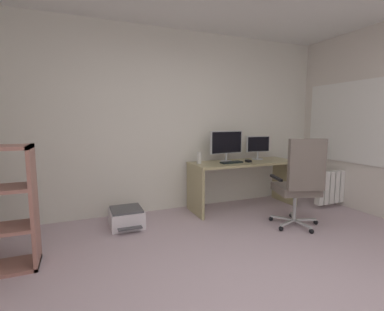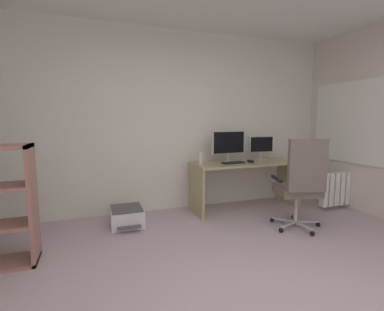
{
  "view_description": "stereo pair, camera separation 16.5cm",
  "coord_description": "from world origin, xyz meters",
  "px_view_note": "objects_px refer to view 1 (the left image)",
  "views": [
    {
      "loc": [
        -1.2,
        -1.52,
        1.36
      ],
      "look_at": [
        0.17,
        1.83,
        0.91
      ],
      "focal_mm": 26.12,
      "sensor_mm": 36.0,
      "label": 1
    },
    {
      "loc": [
        -1.05,
        -1.58,
        1.36
      ],
      "look_at": [
        0.17,
        1.83,
        0.91
      ],
      "focal_mm": 26.12,
      "sensor_mm": 36.0,
      "label": 2
    }
  ],
  "objects_px": {
    "monitor_secondary": "(258,145)",
    "printer": "(127,217)",
    "desk": "(243,173)",
    "monitor_main": "(226,143)",
    "computer_mouse": "(248,161)",
    "keyboard": "(232,162)",
    "radiator": "(337,186)",
    "desktop_speaker": "(199,158)",
    "office_chair": "(300,181)"
  },
  "relations": [
    {
      "from": "desk",
      "to": "radiator",
      "type": "height_order",
      "value": "desk"
    },
    {
      "from": "computer_mouse",
      "to": "office_chair",
      "type": "xyz_separation_m",
      "value": [
        0.14,
        -0.93,
        -0.14
      ]
    },
    {
      "from": "monitor_main",
      "to": "desktop_speaker",
      "type": "height_order",
      "value": "monitor_main"
    },
    {
      "from": "desktop_speaker",
      "to": "radiator",
      "type": "height_order",
      "value": "desktop_speaker"
    },
    {
      "from": "monitor_secondary",
      "to": "keyboard",
      "type": "relative_size",
      "value": 1.24
    },
    {
      "from": "computer_mouse",
      "to": "office_chair",
      "type": "distance_m",
      "value": 0.95
    },
    {
      "from": "office_chair",
      "to": "printer",
      "type": "bearing_deg",
      "value": 155.71
    },
    {
      "from": "desk",
      "to": "office_chair",
      "type": "xyz_separation_m",
      "value": [
        0.18,
        -1.01,
        0.06
      ]
    },
    {
      "from": "monitor_secondary",
      "to": "printer",
      "type": "height_order",
      "value": "monitor_secondary"
    },
    {
      "from": "monitor_secondary",
      "to": "office_chair",
      "type": "relative_size",
      "value": 0.36
    },
    {
      "from": "monitor_secondary",
      "to": "office_chair",
      "type": "height_order",
      "value": "office_chair"
    },
    {
      "from": "printer",
      "to": "desk",
      "type": "bearing_deg",
      "value": 3.45
    },
    {
      "from": "office_chair",
      "to": "monitor_secondary",
      "type": "bearing_deg",
      "value": 81.49
    },
    {
      "from": "computer_mouse",
      "to": "radiator",
      "type": "bearing_deg",
      "value": -15.13
    },
    {
      "from": "monitor_secondary",
      "to": "office_chair",
      "type": "bearing_deg",
      "value": -98.51
    },
    {
      "from": "monitor_main",
      "to": "computer_mouse",
      "type": "distance_m",
      "value": 0.43
    },
    {
      "from": "office_chair",
      "to": "radiator",
      "type": "bearing_deg",
      "value": 21.93
    },
    {
      "from": "keyboard",
      "to": "radiator",
      "type": "bearing_deg",
      "value": -18.56
    },
    {
      "from": "office_chair",
      "to": "radiator",
      "type": "distance_m",
      "value": 1.4
    },
    {
      "from": "keyboard",
      "to": "office_chair",
      "type": "height_order",
      "value": "office_chair"
    },
    {
      "from": "monitor_secondary",
      "to": "computer_mouse",
      "type": "height_order",
      "value": "monitor_secondary"
    },
    {
      "from": "monitor_secondary",
      "to": "keyboard",
      "type": "height_order",
      "value": "monitor_secondary"
    },
    {
      "from": "monitor_main",
      "to": "keyboard",
      "type": "bearing_deg",
      "value": -93.35
    },
    {
      "from": "monitor_secondary",
      "to": "keyboard",
      "type": "bearing_deg",
      "value": -162.64
    },
    {
      "from": "monitor_secondary",
      "to": "printer",
      "type": "relative_size",
      "value": 0.82
    },
    {
      "from": "desk",
      "to": "printer",
      "type": "distance_m",
      "value": 1.88
    },
    {
      "from": "computer_mouse",
      "to": "keyboard",
      "type": "bearing_deg",
      "value": 179.36
    },
    {
      "from": "desktop_speaker",
      "to": "printer",
      "type": "distance_m",
      "value": 1.32
    },
    {
      "from": "monitor_secondary",
      "to": "monitor_main",
      "type": "bearing_deg",
      "value": -179.99
    },
    {
      "from": "monitor_secondary",
      "to": "radiator",
      "type": "distance_m",
      "value": 1.42
    },
    {
      "from": "desktop_speaker",
      "to": "office_chair",
      "type": "relative_size",
      "value": 0.15
    },
    {
      "from": "radiator",
      "to": "monitor_secondary",
      "type": "bearing_deg",
      "value": 150.67
    },
    {
      "from": "desk",
      "to": "keyboard",
      "type": "relative_size",
      "value": 4.88
    },
    {
      "from": "monitor_secondary",
      "to": "radiator",
      "type": "bearing_deg",
      "value": -29.33
    },
    {
      "from": "keyboard",
      "to": "monitor_secondary",
      "type": "bearing_deg",
      "value": 13.12
    },
    {
      "from": "keyboard",
      "to": "office_chair",
      "type": "xyz_separation_m",
      "value": [
        0.43,
        -0.94,
        -0.13
      ]
    },
    {
      "from": "monitor_main",
      "to": "desktop_speaker",
      "type": "distance_m",
      "value": 0.52
    },
    {
      "from": "desk",
      "to": "desktop_speaker",
      "type": "height_order",
      "value": "desktop_speaker"
    },
    {
      "from": "computer_mouse",
      "to": "monitor_secondary",
      "type": "bearing_deg",
      "value": 34.22
    },
    {
      "from": "computer_mouse",
      "to": "radiator",
      "type": "distance_m",
      "value": 1.53
    },
    {
      "from": "computer_mouse",
      "to": "radiator",
      "type": "relative_size",
      "value": 0.12
    },
    {
      "from": "radiator",
      "to": "monitor_main",
      "type": "bearing_deg",
      "value": 159.84
    },
    {
      "from": "desk",
      "to": "monitor_main",
      "type": "height_order",
      "value": "monitor_main"
    },
    {
      "from": "desktop_speaker",
      "to": "radiator",
      "type": "xyz_separation_m",
      "value": [
        2.16,
        -0.57,
        -0.5
      ]
    },
    {
      "from": "keyboard",
      "to": "computer_mouse",
      "type": "height_order",
      "value": "computer_mouse"
    },
    {
      "from": "monitor_main",
      "to": "radiator",
      "type": "bearing_deg",
      "value": -20.16
    },
    {
      "from": "desk",
      "to": "printer",
      "type": "relative_size",
      "value": 3.23
    },
    {
      "from": "keyboard",
      "to": "desktop_speaker",
      "type": "bearing_deg",
      "value": 159.29
    },
    {
      "from": "desk",
      "to": "radiator",
      "type": "distance_m",
      "value": 1.55
    },
    {
      "from": "office_chair",
      "to": "desktop_speaker",
      "type": "bearing_deg",
      "value": 129.55
    }
  ]
}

